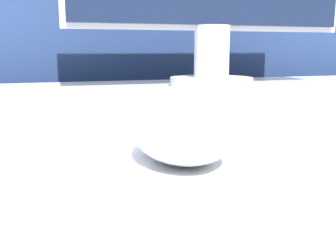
% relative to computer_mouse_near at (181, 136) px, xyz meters
% --- Properties ---
extents(partition_panel, '(5.00, 0.03, 1.43)m').
position_rel_computer_mouse_near_xyz_m(partition_panel, '(0.03, 0.92, -0.01)').
color(partition_panel, navy).
rests_on(partition_panel, ground_plane).
extents(computer_mouse_near, '(0.08, 0.12, 0.04)m').
position_rel_computer_mouse_near_xyz_m(computer_mouse_near, '(0.00, 0.00, 0.00)').
color(computer_mouse_near, silver).
rests_on(computer_mouse_near, desk).
extents(keyboard, '(0.42, 0.19, 0.02)m').
position_rel_computer_mouse_near_xyz_m(keyboard, '(-0.10, 0.20, -0.01)').
color(keyboard, silver).
rests_on(keyboard, desk).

